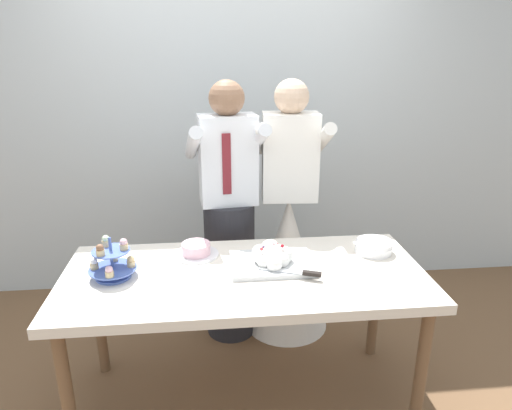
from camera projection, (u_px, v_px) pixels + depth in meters
The scene contains 9 objects.
ground_plane at pixel (246, 398), 2.55m from camera, with size 8.00×8.00×0.00m, color brown.
rear_wall at pixel (229, 101), 3.39m from camera, with size 5.20×0.10×2.90m, color silver.
dessert_table at pixel (245, 285), 2.32m from camera, with size 1.80×0.80×0.78m.
cupcake_stand at pixel (112, 262), 2.22m from camera, with size 0.23×0.23×0.21m.
main_cake_tray at pixel (272, 258), 2.35m from camera, with size 0.43×0.35×0.13m.
plate_stack at pixel (374, 247), 2.50m from camera, with size 0.20×0.20×0.07m.
round_cake at pixel (196, 250), 2.47m from camera, with size 0.24×0.24×0.07m.
person_groom at pixel (229, 228), 2.91m from camera, with size 0.51×0.53×1.66m.
person_bride at pixel (288, 247), 3.04m from camera, with size 0.56×0.56×1.66m.
Camera 1 is at (-0.15, -2.05, 1.85)m, focal length 32.36 mm.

